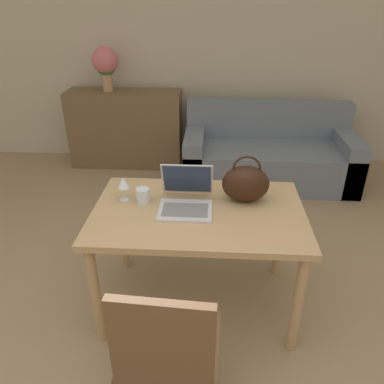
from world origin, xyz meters
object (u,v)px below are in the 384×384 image
at_px(flower_vase, 105,63).
at_px(wine_glass, 123,184).
at_px(chair, 168,350).
at_px(laptop, 186,195).
at_px(drinking_glass, 143,196).
at_px(couch, 268,156).
at_px(handbag, 246,183).

bearing_deg(flower_vase, wine_glass, -73.24).
height_order(chair, laptop, laptop).
height_order(drinking_glass, wine_glass, wine_glass).
relative_size(couch, laptop, 5.15).
xyz_separation_m(chair, couch, (0.78, 2.78, -0.22)).
distance_m(chair, flower_vase, 3.35).
bearing_deg(drinking_glass, chair, -74.02).
bearing_deg(flower_vase, chair, -71.54).
bearing_deg(handbag, wine_glass, -176.99).
height_order(wine_glass, flower_vase, flower_vase).
xyz_separation_m(couch, drinking_glass, (-1.03, -1.90, 0.50)).
height_order(drinking_glass, flower_vase, flower_vase).
bearing_deg(handbag, drinking_glass, -174.22).
height_order(couch, laptop, laptop).
bearing_deg(wine_glass, flower_vase, 106.76).
distance_m(chair, wine_glass, 1.04).
relative_size(chair, wine_glass, 5.83).
bearing_deg(drinking_glass, laptop, -2.75).
bearing_deg(drinking_glass, flower_vase, 109.42).
bearing_deg(handbag, laptop, -168.02).
distance_m(couch, laptop, 2.12).
bearing_deg(couch, chair, -105.67).
relative_size(wine_glass, handbag, 0.52).
bearing_deg(laptop, couch, 68.20).
relative_size(wine_glass, flower_vase, 0.32).
height_order(laptop, handbag, handbag).
bearing_deg(drinking_glass, couch, 61.46).
distance_m(couch, drinking_glass, 2.22).
bearing_deg(handbag, chair, -111.63).
relative_size(chair, couch, 0.50).
distance_m(chair, couch, 2.90).
bearing_deg(couch, wine_glass, -121.62).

